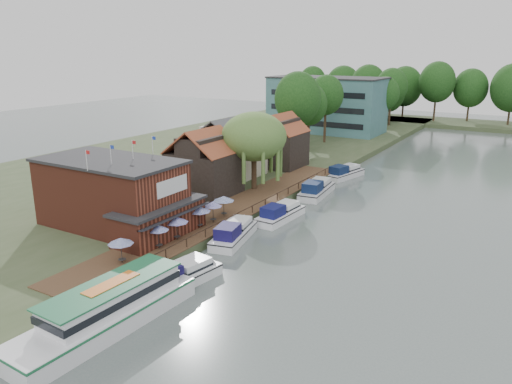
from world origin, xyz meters
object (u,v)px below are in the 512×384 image
Objects in this scene: umbrella_3 at (199,217)px; cruiser_0 at (179,273)px; willow at (254,151)px; umbrella_5 at (224,206)px; cruiser_3 at (317,187)px; hotel_block at (326,104)px; cottage_a at (204,162)px; cruiser_4 at (345,171)px; cruiser_2 at (281,211)px; pub at (125,195)px; umbrella_1 at (159,237)px; umbrella_4 at (213,212)px; cottage_b at (228,147)px; umbrella_2 at (177,228)px; cottage_c at (281,140)px; tour_boat at (105,307)px; swan at (118,309)px; umbrella_0 at (121,251)px; cruiser_1 at (234,230)px.

cruiser_0 is at bearing -61.69° from umbrella_3.
umbrella_5 is (3.10, -11.68, -3.93)m from willow.
willow reaches higher than umbrella_3.
cruiser_3 is at bearing 33.81° from willow.
hotel_block reaches higher than cruiser_0.
cottage_a is 0.96× the size of cruiser_4.
umbrella_3 is at bearing -77.77° from hotel_block.
cruiser_0 is 1.03× the size of cruiser_2.
cruiser_4 is (10.28, 35.99, -3.58)m from pub.
willow is at bearing 97.99° from umbrella_1.
umbrella_4 is (14.75, -64.97, -4.86)m from hotel_block.
cruiser_4 is (14.28, 10.99, -4.18)m from cottage_b.
umbrella_4 is 30.19m from cruiser_4.
umbrella_4 is at bearing -77.21° from hotel_block.
hotel_block is 72.67m from umbrella_2.
pub is 20.36m from willow.
cottage_c is (8.00, -37.00, -1.90)m from hotel_block.
cottage_c is at bearing 90.00° from pub.
cottage_c is at bearing 100.33° from umbrella_1.
hotel_block is 87.24m from tour_boat.
umbrella_2 is 5.40× the size of swan.
umbrella_0 reaches higher than tour_boat.
umbrella_3 is at bearing -90.62° from umbrella_5.
cottage_a is 0.82× the size of willow.
cottage_a and cottage_c have the same top height.
willow is at bearing 48.01° from cottage_a.
hotel_block is 57.73× the size of swan.
cottage_c is 0.57× the size of tour_boat.
swan is at bearing -77.41° from willow.
willow is 1.16× the size of cruiser_4.
swan is (-0.99, 2.03, -1.41)m from tour_boat.
cruiser_2 is at bearing 49.99° from pub.
umbrella_2 is at bearing -136.41° from cruiser_1.
cruiser_1 reaches higher than cruiser_2.
tour_boat is at bearing -94.44° from cruiser_3.
umbrella_0 and umbrella_1 have the same top height.
hotel_block is at bearing 102.71° from willow.
umbrella_3 is 1.03× the size of umbrella_4.
umbrella_3 reaches higher than tour_boat.
umbrella_3 is at bearing 91.11° from umbrella_1.
cruiser_3 is at bearing 81.99° from umbrella_0.
pub reaches higher than cruiser_4.
umbrella_3 is 0.27× the size of cruiser_2.
umbrella_5 is at bearing 88.33° from umbrella_0.
umbrella_0 is 0.26× the size of cruiser_1.
cruiser_3 is at bearing 78.38° from umbrella_4.
cruiser_2 is at bearing -75.77° from cruiser_4.
cruiser_3 is (4.05, 20.90, -1.12)m from umbrella_3.
cruiser_1 is at bearing -16.53° from umbrella_4.
umbrella_4 is at bearing 121.27° from cruiser_0.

